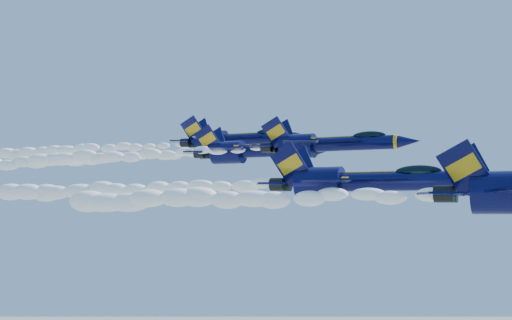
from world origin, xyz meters
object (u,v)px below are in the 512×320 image
at_px(jet_third, 328,144).
at_px(jet_fourth, 255,151).
at_px(jet_fifth, 237,140).
at_px(jet_second, 361,181).

relative_size(jet_third, jet_fourth, 1.00).
bearing_deg(jet_fifth, jet_third, -35.02).
relative_size(jet_fourth, jet_fifth, 0.93).
xyz_separation_m(jet_second, jet_fifth, (-22.94, 22.35, 6.55)).
distance_m(jet_fourth, jet_fifth, 12.29).
bearing_deg(jet_third, jet_fifth, 144.98).
bearing_deg(jet_fourth, jet_second, -38.59).
height_order(jet_second, jet_fourth, jet_fourth).
relative_size(jet_second, jet_fourth, 1.11).
bearing_deg(jet_second, jet_fourth, 141.41).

